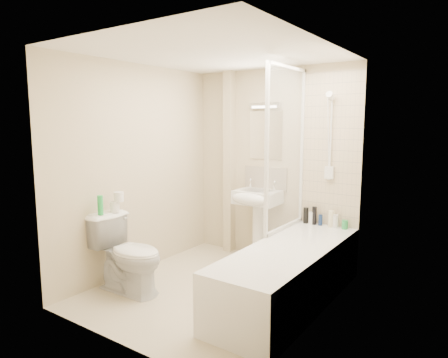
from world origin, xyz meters
The scene contains 26 objects.
floor centered at (0.00, 0.00, 0.00)m, with size 2.50×2.50×0.00m, color beige.
wall_back centered at (0.00, 1.25, 1.20)m, with size 2.20×0.02×2.40m, color #C9B596.
wall_left centered at (-1.10, 0.00, 1.20)m, with size 0.02×2.50×2.40m, color #C9B596.
wall_right centered at (1.10, 0.00, 1.20)m, with size 0.02×2.50×2.40m, color #C9B596.
ceiling centered at (0.00, 0.00, 2.40)m, with size 2.20×2.50×0.02m, color white.
tile_back centered at (0.75, 1.24, 1.42)m, with size 0.70×0.01×1.75m, color beige.
tile_right centered at (1.09, 0.20, 1.42)m, with size 0.01×2.10×1.75m, color beige.
pipe_boxing centered at (-0.62, 1.19, 1.20)m, with size 0.12×0.12×2.40m, color #C9B596.
splashback centered at (-0.10, 1.24, 1.03)m, with size 0.60×0.01×0.30m, color beige.
mirror centered at (-0.10, 1.24, 1.58)m, with size 0.46×0.01×0.60m, color white.
strip_light centered at (-0.10, 1.22, 1.95)m, with size 0.42×0.07×0.07m, color silver.
bathtub centered at (0.75, 0.20, 0.29)m, with size 0.70×2.10×0.55m.
shower_screen centered at (0.40, 0.80, 1.45)m, with size 0.04×0.92×1.80m.
shower_fixture centered at (0.75, 1.19, 1.55)m, with size 0.10×0.16×0.99m.
pedestal_sink centered at (-0.10, 1.01, 0.72)m, with size 0.53×0.49×1.03m.
bottle_black_a centered at (0.50, 1.16, 0.64)m, with size 0.06×0.06×0.19m, color black.
bottle_white_a centered at (0.57, 1.16, 0.62)m, with size 0.06×0.06×0.14m, color white.
bottle_black_b centered at (0.61, 1.16, 0.66)m, with size 0.05×0.05×0.21m, color black.
bottle_blue centered at (0.68, 1.16, 0.61)m, with size 0.05×0.05×0.13m, color navy.
bottle_cream centered at (0.81, 1.16, 0.64)m, with size 0.07×0.07×0.19m, color beige.
bottle_white_b centered at (0.86, 1.16, 0.63)m, with size 0.06×0.06×0.15m, color white.
bottle_green centered at (0.97, 1.16, 0.60)m, with size 0.07×0.07×0.10m, color green.
toilet centered at (-0.72, -0.51, 0.40)m, with size 0.80×0.47×0.80m, color white.
toilet_roll_lower centered at (-0.97, -0.46, 0.86)m, with size 0.10×0.10×0.11m, color white.
toilet_roll_upper centered at (-0.93, -0.43, 0.96)m, with size 0.10×0.10×0.10m, color white.
green_bottle centered at (-0.98, -0.64, 0.90)m, with size 0.06×0.06×0.20m, color green.
Camera 1 is at (2.33, -3.21, 1.74)m, focal length 32.00 mm.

